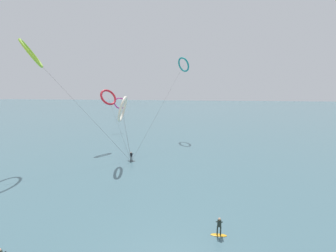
{
  "coord_description": "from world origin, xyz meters",
  "views": [
    {
      "loc": [
        2.93,
        -3.97,
        12.87
      ],
      "look_at": [
        0.0,
        20.09,
        8.42
      ],
      "focal_mm": 22.67,
      "sensor_mm": 36.0,
      "label": 1
    }
  ],
  "objects_px": {
    "surfer_charcoal": "(131,157)",
    "kite_teal": "(183,65)",
    "surfer_amber": "(219,228)",
    "kite_crimson": "(108,97)",
    "kite_magenta": "(120,103)",
    "kite_lime": "(31,54)",
    "kite_ivory": "(123,109)"
  },
  "relations": [
    {
      "from": "surfer_amber",
      "to": "surfer_charcoal",
      "type": "bearing_deg",
      "value": 125.2
    },
    {
      "from": "surfer_charcoal",
      "to": "kite_teal",
      "type": "relative_size",
      "value": 0.07
    },
    {
      "from": "surfer_amber",
      "to": "kite_crimson",
      "type": "height_order",
      "value": "kite_crimson"
    },
    {
      "from": "kite_magenta",
      "to": "kite_teal",
      "type": "xyz_separation_m",
      "value": [
        18.34,
        -3.48,
        10.19
      ]
    },
    {
      "from": "kite_ivory",
      "to": "kite_teal",
      "type": "relative_size",
      "value": 0.49
    },
    {
      "from": "surfer_charcoal",
      "to": "kite_lime",
      "type": "xyz_separation_m",
      "value": [
        -15.03,
        -2.29,
        17.26
      ]
    },
    {
      "from": "surfer_amber",
      "to": "kite_teal",
      "type": "relative_size",
      "value": 0.07
    },
    {
      "from": "surfer_charcoal",
      "to": "kite_teal",
      "type": "xyz_separation_m",
      "value": [
        7.84,
        21.32,
        17.65
      ]
    },
    {
      "from": "kite_ivory",
      "to": "kite_crimson",
      "type": "height_order",
      "value": "kite_crimson"
    },
    {
      "from": "surfer_amber",
      "to": "kite_lime",
      "type": "height_order",
      "value": "kite_lime"
    },
    {
      "from": "kite_magenta",
      "to": "kite_lime",
      "type": "height_order",
      "value": "kite_lime"
    },
    {
      "from": "surfer_charcoal",
      "to": "kite_ivory",
      "type": "relative_size",
      "value": 0.15
    },
    {
      "from": "kite_teal",
      "to": "kite_crimson",
      "type": "distance_m",
      "value": 21.42
    },
    {
      "from": "surfer_amber",
      "to": "kite_magenta",
      "type": "height_order",
      "value": "kite_magenta"
    },
    {
      "from": "surfer_amber",
      "to": "kite_magenta",
      "type": "xyz_separation_m",
      "value": [
        -23.59,
        42.28,
        7.46
      ]
    },
    {
      "from": "kite_ivory",
      "to": "kite_lime",
      "type": "bearing_deg",
      "value": -92.52
    },
    {
      "from": "surfer_charcoal",
      "to": "kite_magenta",
      "type": "height_order",
      "value": "kite_magenta"
    },
    {
      "from": "surfer_charcoal",
      "to": "kite_ivory",
      "type": "distance_m",
      "value": 8.58
    },
    {
      "from": "surfer_charcoal",
      "to": "kite_crimson",
      "type": "distance_m",
      "value": 14.38
    },
    {
      "from": "kite_magenta",
      "to": "kite_crimson",
      "type": "distance_m",
      "value": 17.63
    },
    {
      "from": "surfer_charcoal",
      "to": "kite_teal",
      "type": "distance_m",
      "value": 28.76
    },
    {
      "from": "surfer_charcoal",
      "to": "kite_crimson",
      "type": "bearing_deg",
      "value": -19.87
    },
    {
      "from": "kite_ivory",
      "to": "kite_teal",
      "type": "distance_m",
      "value": 25.43
    },
    {
      "from": "surfer_charcoal",
      "to": "kite_lime",
      "type": "height_order",
      "value": "kite_lime"
    },
    {
      "from": "surfer_charcoal",
      "to": "kite_ivory",
      "type": "height_order",
      "value": "kite_ivory"
    },
    {
      "from": "kite_lime",
      "to": "kite_ivory",
      "type": "bearing_deg",
      "value": -112.27
    },
    {
      "from": "kite_magenta",
      "to": "kite_crimson",
      "type": "xyz_separation_m",
      "value": [
        3.64,
        -17.06,
        2.53
      ]
    },
    {
      "from": "surfer_amber",
      "to": "kite_crimson",
      "type": "xyz_separation_m",
      "value": [
        -19.94,
        25.22,
        9.99
      ]
    },
    {
      "from": "kite_magenta",
      "to": "surfer_charcoal",
      "type": "bearing_deg",
      "value": -99.83
    },
    {
      "from": "kite_magenta",
      "to": "kite_teal",
      "type": "distance_m",
      "value": 21.27
    },
    {
      "from": "kite_ivory",
      "to": "kite_teal",
      "type": "bearing_deg",
      "value": 149.1
    },
    {
      "from": "surfer_charcoal",
      "to": "kite_crimson",
      "type": "relative_size",
      "value": 0.14
    }
  ]
}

